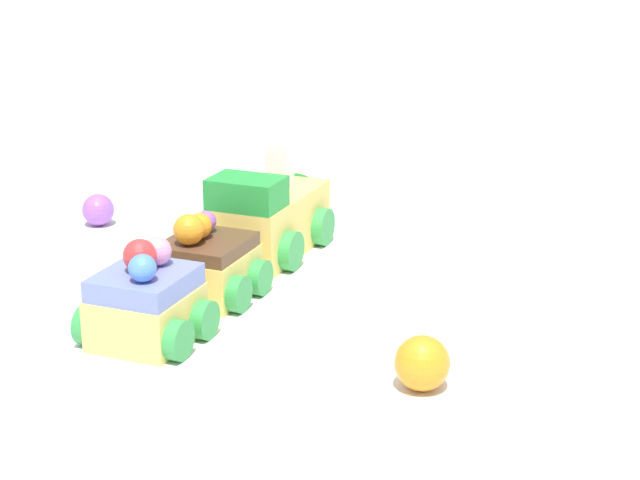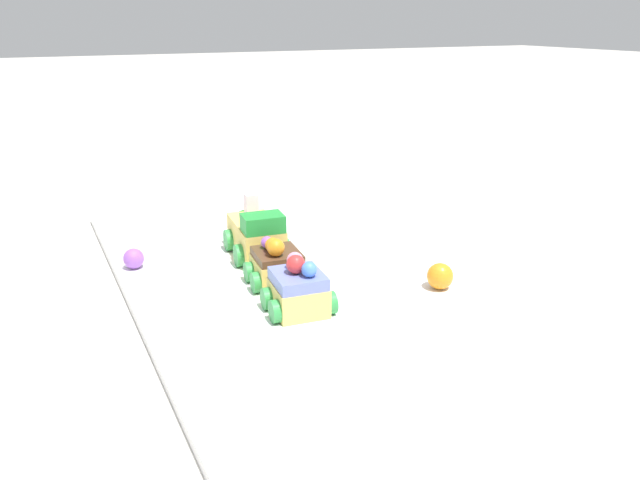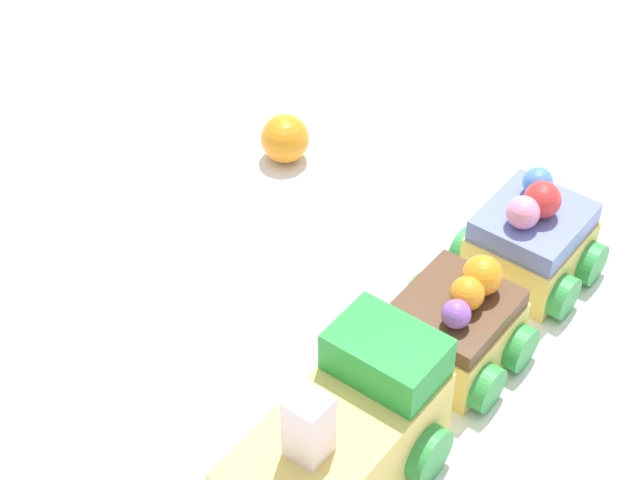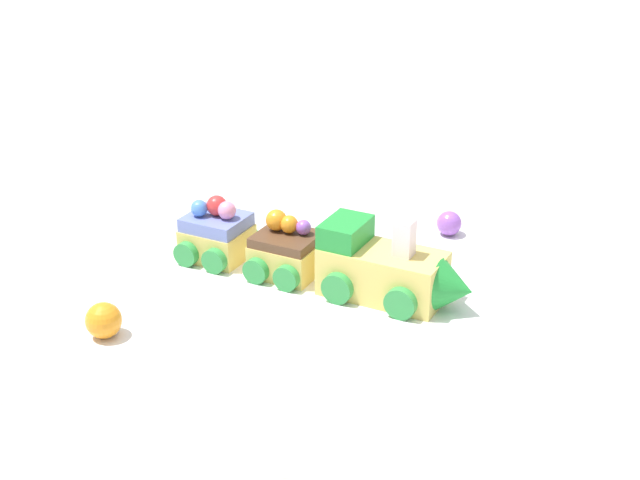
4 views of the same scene
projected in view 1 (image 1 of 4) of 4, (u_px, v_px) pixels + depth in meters
The scene contains 7 objects.
ground_plane at pixel (298, 304), 0.73m from camera, with size 10.00×10.00×0.00m, color beige.
display_board at pixel (298, 296), 0.72m from camera, with size 0.68×0.43×0.01m, color white.
cake_train_locomotive at pixel (274, 215), 0.79m from camera, with size 0.14×0.08×0.08m.
cake_car_chocolate at pixel (206, 266), 0.70m from camera, with size 0.06×0.07×0.06m.
cake_car_blueberry at pixel (146, 304), 0.63m from camera, with size 0.06×0.07×0.06m.
gumball_orange at pixel (422, 363), 0.57m from camera, with size 0.03×0.03×0.03m, color orange.
gumball_purple at pixel (98, 210), 0.85m from camera, with size 0.03×0.03×0.03m, color #9956C6.
Camera 1 is at (-0.64, -0.20, 0.27)m, focal length 60.00 mm.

